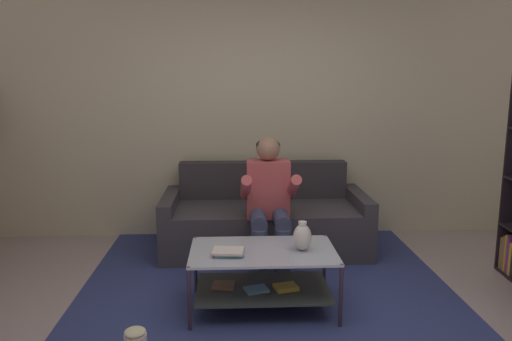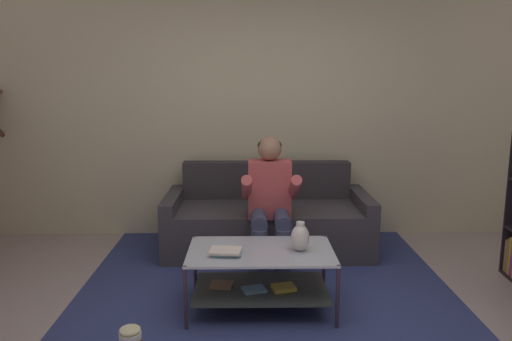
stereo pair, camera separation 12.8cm
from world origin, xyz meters
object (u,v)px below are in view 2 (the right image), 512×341
(popcorn_tub, at_px, (130,341))
(vase, at_px, (300,237))
(person_seated_center, at_px, (270,199))
(couch, at_px, (268,221))
(book_stack, at_px, (226,252))
(coffee_table, at_px, (260,270))

(popcorn_tub, bearing_deg, vase, 28.76)
(person_seated_center, xyz_separation_m, popcorn_tub, (-0.92, -1.40, -0.55))
(couch, relative_size, book_stack, 8.47)
(coffee_table, bearing_deg, popcorn_tub, -142.73)
(coffee_table, distance_m, vase, 0.39)
(book_stack, relative_size, popcorn_tub, 1.19)
(coffee_table, relative_size, popcorn_tub, 5.38)
(book_stack, bearing_deg, couch, 76.07)
(person_seated_center, bearing_deg, couch, 90.00)
(popcorn_tub, bearing_deg, couch, 64.59)
(couch, distance_m, vase, 1.37)
(vase, height_order, popcorn_tub, vase)
(couch, relative_size, person_seated_center, 1.68)
(person_seated_center, relative_size, vase, 5.47)
(popcorn_tub, bearing_deg, book_stack, 43.01)
(person_seated_center, bearing_deg, popcorn_tub, -123.29)
(coffee_table, relative_size, book_stack, 4.51)
(coffee_table, xyz_separation_m, book_stack, (-0.24, -0.09, 0.18))
(person_seated_center, bearing_deg, coffee_table, -97.51)
(vase, bearing_deg, coffee_table, 176.90)
(coffee_table, xyz_separation_m, popcorn_tub, (-0.82, -0.62, -0.21))
(book_stack, bearing_deg, person_seated_center, 68.15)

